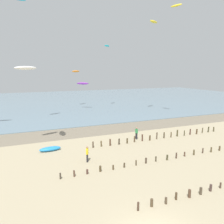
{
  "coord_description": "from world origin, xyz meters",
  "views": [
    {
      "loc": [
        -6.92,
        -10.1,
        9.51
      ],
      "look_at": [
        2.47,
        12.24,
        5.15
      ],
      "focal_mm": 36.9,
      "sensor_mm": 36.0,
      "label": 1
    }
  ],
  "objects_px": {
    "grounded_kite": "(50,149)",
    "kite_aloft_6": "(107,46)",
    "kite_aloft_5": "(26,68)",
    "person_nearest_camera": "(136,133)",
    "kite_aloft_3": "(176,6)",
    "kite_aloft_7": "(76,71)",
    "kite_aloft_4": "(154,22)",
    "person_left_flank": "(87,154)",
    "kite_aloft_8": "(83,83)"
  },
  "relations": [
    {
      "from": "grounded_kite",
      "to": "kite_aloft_6",
      "type": "distance_m",
      "value": 35.68
    },
    {
      "from": "person_nearest_camera",
      "to": "grounded_kite",
      "type": "distance_m",
      "value": 11.93
    },
    {
      "from": "grounded_kite",
      "to": "kite_aloft_8",
      "type": "relative_size",
      "value": 0.86
    },
    {
      "from": "kite_aloft_3",
      "to": "kite_aloft_4",
      "type": "distance_m",
      "value": 6.3
    },
    {
      "from": "person_left_flank",
      "to": "kite_aloft_7",
      "type": "distance_m",
      "value": 38.63
    },
    {
      "from": "person_nearest_camera",
      "to": "grounded_kite",
      "type": "xyz_separation_m",
      "value": [
        -11.9,
        -0.25,
        -0.66
      ]
    },
    {
      "from": "person_nearest_camera",
      "to": "kite_aloft_6",
      "type": "relative_size",
      "value": 0.72
    },
    {
      "from": "kite_aloft_4",
      "to": "kite_aloft_7",
      "type": "bearing_deg",
      "value": -83.71
    },
    {
      "from": "person_nearest_camera",
      "to": "kite_aloft_5",
      "type": "height_order",
      "value": "kite_aloft_5"
    },
    {
      "from": "kite_aloft_6",
      "to": "kite_aloft_8",
      "type": "height_order",
      "value": "kite_aloft_6"
    },
    {
      "from": "kite_aloft_6",
      "to": "kite_aloft_7",
      "type": "height_order",
      "value": "kite_aloft_6"
    },
    {
      "from": "kite_aloft_3",
      "to": "kite_aloft_7",
      "type": "relative_size",
      "value": 0.86
    },
    {
      "from": "grounded_kite",
      "to": "kite_aloft_5",
      "type": "relative_size",
      "value": 0.92
    },
    {
      "from": "person_nearest_camera",
      "to": "kite_aloft_3",
      "type": "relative_size",
      "value": 0.7
    },
    {
      "from": "grounded_kite",
      "to": "person_nearest_camera",
      "type": "bearing_deg",
      "value": 176.79
    },
    {
      "from": "kite_aloft_5",
      "to": "person_nearest_camera",
      "type": "bearing_deg",
      "value": 147.73
    },
    {
      "from": "person_nearest_camera",
      "to": "grounded_kite",
      "type": "bearing_deg",
      "value": -178.82
    },
    {
      "from": "person_nearest_camera",
      "to": "kite_aloft_3",
      "type": "bearing_deg",
      "value": 35.7
    },
    {
      "from": "kite_aloft_3",
      "to": "kite_aloft_8",
      "type": "xyz_separation_m",
      "value": [
        -13.16,
        17.27,
        -14.76
      ]
    },
    {
      "from": "person_nearest_camera",
      "to": "kite_aloft_8",
      "type": "height_order",
      "value": "kite_aloft_8"
    },
    {
      "from": "grounded_kite",
      "to": "kite_aloft_5",
      "type": "height_order",
      "value": "kite_aloft_5"
    },
    {
      "from": "kite_aloft_7",
      "to": "kite_aloft_8",
      "type": "relative_size",
      "value": 0.95
    },
    {
      "from": "kite_aloft_6",
      "to": "kite_aloft_8",
      "type": "relative_size",
      "value": 0.79
    },
    {
      "from": "kite_aloft_3",
      "to": "kite_aloft_8",
      "type": "relative_size",
      "value": 0.82
    },
    {
      "from": "grounded_kite",
      "to": "kite_aloft_4",
      "type": "relative_size",
      "value": 0.89
    },
    {
      "from": "kite_aloft_3",
      "to": "kite_aloft_5",
      "type": "xyz_separation_m",
      "value": [
        -26.86,
        -6.64,
        -11.41
      ]
    },
    {
      "from": "kite_aloft_5",
      "to": "kite_aloft_7",
      "type": "distance_m",
      "value": 31.89
    },
    {
      "from": "person_nearest_camera",
      "to": "person_left_flank",
      "type": "bearing_deg",
      "value": -149.2
    },
    {
      "from": "kite_aloft_4",
      "to": "kite_aloft_8",
      "type": "relative_size",
      "value": 0.97
    },
    {
      "from": "person_left_flank",
      "to": "kite_aloft_3",
      "type": "distance_m",
      "value": 33.05
    },
    {
      "from": "grounded_kite",
      "to": "kite_aloft_6",
      "type": "xyz_separation_m",
      "value": [
        18.0,
        26.78,
        15.23
      ]
    },
    {
      "from": "kite_aloft_3",
      "to": "grounded_kite",
      "type": "bearing_deg",
      "value": -85.99
    },
    {
      "from": "kite_aloft_3",
      "to": "kite_aloft_7",
      "type": "bearing_deg",
      "value": -165.8
    },
    {
      "from": "kite_aloft_4",
      "to": "kite_aloft_6",
      "type": "bearing_deg",
      "value": -93.69
    },
    {
      "from": "person_left_flank",
      "to": "kite_aloft_6",
      "type": "bearing_deg",
      "value": 64.94
    },
    {
      "from": "person_left_flank",
      "to": "grounded_kite",
      "type": "bearing_deg",
      "value": 122.35
    },
    {
      "from": "grounded_kite",
      "to": "kite_aloft_7",
      "type": "xyz_separation_m",
      "value": [
        11.31,
        31.84,
        9.08
      ]
    },
    {
      "from": "kite_aloft_3",
      "to": "kite_aloft_4",
      "type": "relative_size",
      "value": 0.85
    },
    {
      "from": "person_nearest_camera",
      "to": "kite_aloft_7",
      "type": "distance_m",
      "value": 32.7
    },
    {
      "from": "person_nearest_camera",
      "to": "kite_aloft_7",
      "type": "relative_size",
      "value": 0.61
    },
    {
      "from": "kite_aloft_7",
      "to": "grounded_kite",
      "type": "bearing_deg",
      "value": -146.27
    },
    {
      "from": "person_nearest_camera",
      "to": "kite_aloft_3",
      "type": "height_order",
      "value": "kite_aloft_3"
    },
    {
      "from": "kite_aloft_6",
      "to": "kite_aloft_4",
      "type": "bearing_deg",
      "value": -104.22
    },
    {
      "from": "kite_aloft_3",
      "to": "kite_aloft_5",
      "type": "bearing_deg",
      "value": -93.1
    },
    {
      "from": "person_nearest_camera",
      "to": "kite_aloft_6",
      "type": "xyz_separation_m",
      "value": [
        6.09,
        26.53,
        14.57
      ]
    },
    {
      "from": "kite_aloft_3",
      "to": "kite_aloft_6",
      "type": "distance_m",
      "value": 19.42
    },
    {
      "from": "kite_aloft_6",
      "to": "kite_aloft_8",
      "type": "xyz_separation_m",
      "value": [
        -6.34,
        0.02,
        -9.01
      ]
    },
    {
      "from": "kite_aloft_5",
      "to": "kite_aloft_7",
      "type": "bearing_deg",
      "value": -136.33
    },
    {
      "from": "person_nearest_camera",
      "to": "kite_aloft_6",
      "type": "height_order",
      "value": "kite_aloft_6"
    },
    {
      "from": "person_left_flank",
      "to": "kite_aloft_4",
      "type": "xyz_separation_m",
      "value": [
        20.76,
        20.47,
        18.53
      ]
    }
  ]
}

